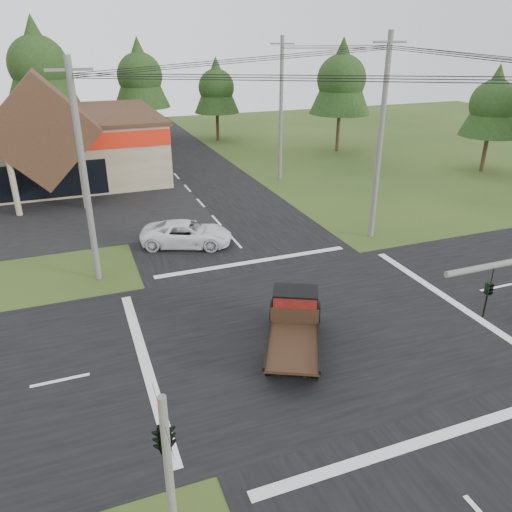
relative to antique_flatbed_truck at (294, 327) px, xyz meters
name	(u,v)px	position (x,y,z in m)	size (l,w,h in m)	color
ground	(312,327)	(1.47, 1.27, -1.08)	(120.00, 120.00, 0.00)	#2A4117
road_ns	(312,327)	(1.47, 1.27, -1.07)	(12.00, 120.00, 0.02)	black
road_ew	(312,327)	(1.47, 1.27, -1.07)	(120.00, 12.00, 0.02)	black
traffic_signal_corner	(163,424)	(-6.03, -6.05, 2.44)	(0.53, 2.48, 4.40)	#595651
utility_pole_nw	(84,174)	(-6.53, 9.27, 4.31)	(2.00, 0.30, 10.50)	#595651
utility_pole_ne	(380,139)	(9.47, 9.27, 4.81)	(2.00, 0.30, 11.50)	#595651
utility_pole_n	(281,109)	(9.47, 23.27, 4.66)	(2.00, 0.30, 11.20)	#595651
tree_row_c	(37,62)	(-8.53, 42.27, 7.64)	(7.28, 7.28, 13.13)	#332316
tree_row_d	(140,73)	(1.47, 43.27, 6.30)	(6.16, 6.16, 11.11)	#332316
tree_row_e	(216,86)	(9.47, 41.27, 4.95)	(5.04, 5.04, 9.09)	#332316
tree_side_ne	(342,77)	(19.47, 31.27, 6.30)	(6.16, 6.16, 11.11)	#332316
tree_side_e_near	(494,101)	(27.47, 19.27, 4.95)	(5.04, 5.04, 9.09)	#332316
antique_flatbed_truck	(294,327)	(0.00, 0.00, 0.00)	(1.97, 5.16, 2.16)	#5B0D0E
white_pickup	(187,234)	(-1.32, 11.86, -0.36)	(2.39, 5.18, 1.44)	white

